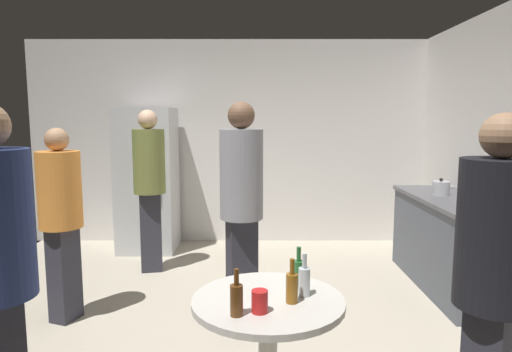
{
  "coord_description": "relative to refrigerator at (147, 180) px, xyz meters",
  "views": [
    {
      "loc": [
        0.36,
        -3.36,
        1.66
      ],
      "look_at": [
        0.37,
        0.66,
        1.15
      ],
      "focal_mm": 31.16,
      "sensor_mm": 36.0,
      "label": 1
    }
  ],
  "objects": [
    {
      "name": "beer_bottle_amber",
      "position": [
        1.56,
        -3.4,
        -0.08
      ],
      "size": [
        0.06,
        0.06,
        0.23
      ],
      "color": "#8C5919",
      "rests_on": "foreground_table"
    },
    {
      "name": "beer_bottle_clear",
      "position": [
        1.63,
        -3.31,
        -0.08
      ],
      "size": [
        0.06,
        0.06,
        0.23
      ],
      "color": "silver",
      "rests_on": "foreground_table"
    },
    {
      "name": "beer_bottle_green",
      "position": [
        1.61,
        -3.19,
        -0.08
      ],
      "size": [
        0.06,
        0.06,
        0.23
      ],
      "color": "#26662D",
      "rests_on": "foreground_table"
    },
    {
      "name": "ground_plane",
      "position": [
        1.01,
        -2.2,
        -0.95
      ],
      "size": [
        5.2,
        5.2,
        0.1
      ],
      "primitive_type": "cube",
      "color": "#B2A893"
    },
    {
      "name": "kettle",
      "position": [
        3.24,
        -1.13,
        0.07
      ],
      "size": [
        0.24,
        0.17,
        0.18
      ],
      "color": "#B2B2B7",
      "rests_on": "kitchen_counter"
    },
    {
      "name": "foreground_table",
      "position": [
        1.44,
        -3.35,
        -0.27
      ],
      "size": [
        0.8,
        0.8,
        0.73
      ],
      "color": "beige",
      "rests_on": "ground_plane"
    },
    {
      "name": "refrigerator",
      "position": [
        0.0,
        0.0,
        0.0
      ],
      "size": [
        0.7,
        0.68,
        1.8
      ],
      "color": "silver",
      "rests_on": "ground_plane"
    },
    {
      "name": "person_in_gray_shirt",
      "position": [
        1.26,
        -2.12,
        0.16
      ],
      "size": [
        0.44,
        0.44,
        1.8
      ],
      "rotation": [
        0.0,
        0.0,
        -1.22
      ],
      "color": "#2D2D38",
      "rests_on": "ground_plane"
    },
    {
      "name": "kitchen_counter",
      "position": [
        3.29,
        -1.32,
        -0.45
      ],
      "size": [
        0.64,
        1.74,
        0.9
      ],
      "color": "#4C515B",
      "rests_on": "ground_plane"
    },
    {
      "name": "wall_back",
      "position": [
        1.01,
        0.43,
        0.45
      ],
      "size": [
        5.32,
        0.06,
        2.7
      ],
      "primitive_type": "cube",
      "color": "silver",
      "rests_on": "ground_plane"
    },
    {
      "name": "wine_bottle_on_counter",
      "position": [
        3.22,
        -1.92,
        0.12
      ],
      "size": [
        0.08,
        0.08,
        0.31
      ],
      "color": "#3F141E",
      "rests_on": "kitchen_counter"
    },
    {
      "name": "person_in_orange_shirt",
      "position": [
        -0.21,
        -2.03,
        0.03
      ],
      "size": [
        0.44,
        0.44,
        1.6
      ],
      "rotation": [
        0.0,
        0.0,
        -0.35
      ],
      "color": "#2D2D38",
      "rests_on": "ground_plane"
    },
    {
      "name": "beer_bottle_brown",
      "position": [
        1.28,
        -3.55,
        -0.08
      ],
      "size": [
        0.06,
        0.06,
        0.23
      ],
      "color": "#593314",
      "rests_on": "foreground_table"
    },
    {
      "name": "person_in_olive_shirt",
      "position": [
        0.22,
        -0.82,
        0.14
      ],
      "size": [
        0.4,
        0.4,
        1.76
      ],
      "rotation": [
        0.0,
        0.0,
        -1.39
      ],
      "color": "#2D2D38",
      "rests_on": "ground_plane"
    },
    {
      "name": "plastic_cup_red",
      "position": [
        1.39,
        -3.52,
        -0.11
      ],
      "size": [
        0.08,
        0.08,
        0.11
      ],
      "primitive_type": "cylinder",
      "color": "red",
      "rests_on": "foreground_table"
    },
    {
      "name": "person_in_black_shirt",
      "position": [
        2.43,
        -3.67,
        0.09
      ],
      "size": [
        0.48,
        0.48,
        1.69
      ],
      "rotation": [
        0.0,
        0.0,
        2.32
      ],
      "color": "#2D2D38",
      "rests_on": "ground_plane"
    }
  ]
}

